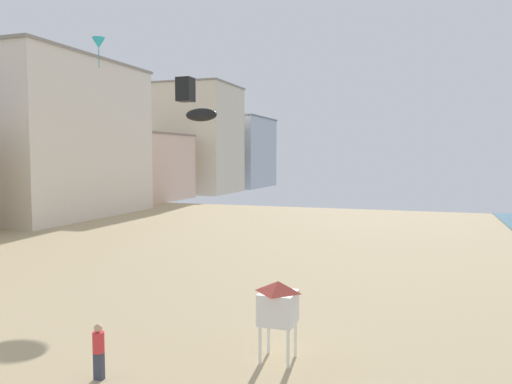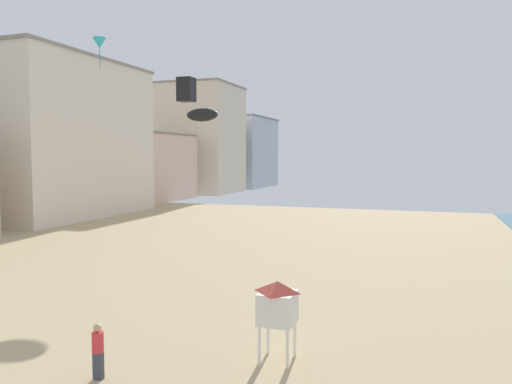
% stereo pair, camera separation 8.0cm
% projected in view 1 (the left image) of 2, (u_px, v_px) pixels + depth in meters
% --- Properties ---
extents(boardwalk_hotel_mid, '(15.43, 20.43, 16.64)m').
position_uv_depth(boardwalk_hotel_mid, '(43.00, 139.00, 53.98)').
color(boardwalk_hotel_mid, silver).
rests_on(boardwalk_hotel_mid, ground).
extents(boardwalk_hotel_far, '(11.27, 13.72, 9.72)m').
position_uv_depth(boardwalk_hotel_far, '(141.00, 167.00, 72.85)').
color(boardwalk_hotel_far, beige).
rests_on(boardwalk_hotel_far, ground).
extents(boardwalk_hotel_distant, '(15.74, 13.51, 18.76)m').
position_uv_depth(boardwalk_hotel_distant, '(191.00, 139.00, 87.95)').
color(boardwalk_hotel_distant, beige).
rests_on(boardwalk_hotel_distant, ground).
extents(boardwalk_hotel_furthest, '(16.55, 17.39, 14.38)m').
position_uv_depth(boardwalk_hotel_furthest, '(228.00, 152.00, 104.75)').
color(boardwalk_hotel_furthest, '#ADB7C1').
rests_on(boardwalk_hotel_furthest, ground).
extents(kite_flyer, '(0.34, 0.34, 1.64)m').
position_uv_depth(kite_flyer, '(99.00, 348.00, 14.38)').
color(kite_flyer, '#383D4C').
rests_on(kite_flyer, ground).
extents(lifeguard_stand, '(1.10, 1.10, 2.55)m').
position_uv_depth(lifeguard_stand, '(278.00, 303.00, 15.65)').
color(lifeguard_stand, white).
rests_on(lifeguard_stand, ground).
extents(kite_black_box, '(1.10, 1.10, 1.73)m').
position_uv_depth(kite_black_box, '(185.00, 90.00, 36.18)').
color(kite_black_box, black).
extents(kite_cyan_delta, '(0.80, 0.80, 1.83)m').
position_uv_depth(kite_cyan_delta, '(99.00, 43.00, 30.65)').
color(kite_cyan_delta, '#2DB7CC').
extents(kite_black_parafoil, '(2.32, 0.65, 0.90)m').
position_uv_depth(kite_black_parafoil, '(201.00, 115.00, 34.31)').
color(kite_black_parafoil, black).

